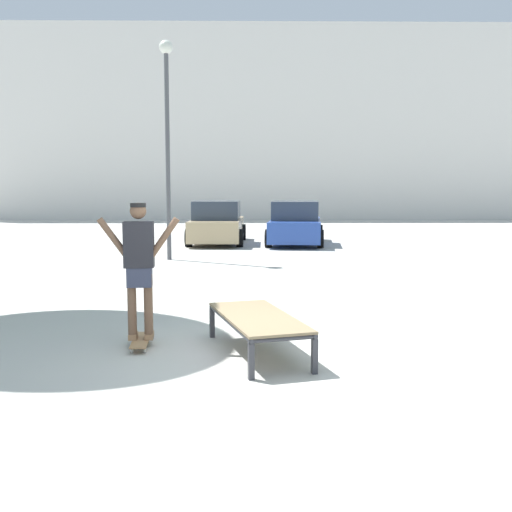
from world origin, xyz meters
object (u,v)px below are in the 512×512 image
at_px(skateboard, 141,341).
at_px(skater, 139,261).
at_px(car_tan, 217,224).
at_px(skate_box, 258,319).
at_px(light_post, 167,117).
at_px(car_blue, 296,224).

xyz_separation_m(skateboard, skater, (-0.00, 0.00, 0.99)).
height_order(skateboard, car_tan, car_tan).
xyz_separation_m(skate_box, car_tan, (-1.19, 14.23, 0.28)).
distance_m(car_tan, light_post, 5.84).
xyz_separation_m(car_tan, light_post, (-1.07, -4.81, 3.13)).
distance_m(skater, light_post, 9.53).
height_order(skateboard, car_blue, car_blue).
relative_size(skater, car_blue, 0.39).
xyz_separation_m(skateboard, car_tan, (0.26, 13.90, 0.61)).
relative_size(skateboard, light_post, 0.14).
xyz_separation_m(car_blue, light_post, (-3.82, -4.49, 3.13)).
bearing_deg(car_tan, skateboard, -91.06).
bearing_deg(skateboard, car_blue, 77.55).
distance_m(skate_box, car_tan, 14.29).
height_order(skater, car_tan, skater).
height_order(skate_box, car_tan, car_tan).
bearing_deg(skate_box, skateboard, 166.92).
relative_size(car_tan, car_blue, 0.97).
xyz_separation_m(skater, car_tan, (0.26, 13.90, -0.38)).
relative_size(skate_box, car_blue, 0.47).
relative_size(skate_box, skater, 1.20).
height_order(skate_box, light_post, light_post).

